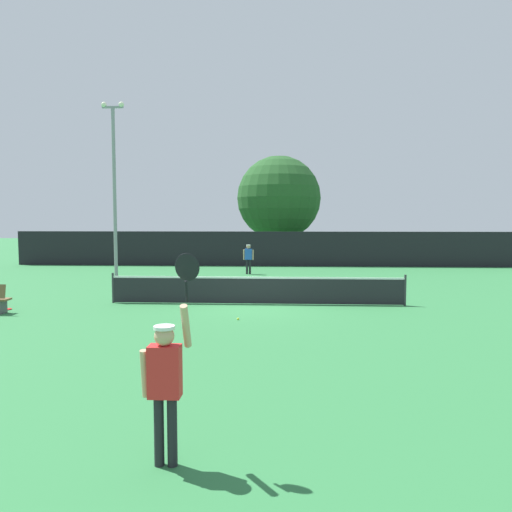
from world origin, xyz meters
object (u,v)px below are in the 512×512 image
player_serving (166,373)px  tennis_ball (238,319)px  light_pole (114,179)px  parked_car_mid (359,247)px  large_tree (279,198)px  parked_car_near (168,248)px  player_receiving (248,256)px  spare_racket (6,309)px

player_serving → tennis_ball: (0.08, 8.47, -1.09)m
light_pole → parked_car_mid: bearing=44.2°
parked_car_mid → tennis_ball: bearing=-109.8°
large_tree → parked_car_near: large_tree is taller
tennis_ball → light_pole: light_pole is taller
large_tree → parked_car_near: 9.30m
player_receiving → parked_car_mid: bearing=-121.8°
player_receiving → tennis_ball: bearing=92.6°
player_serving → light_pole: 20.80m
light_pole → spare_racket: bearing=-92.3°
tennis_ball → parked_car_mid: parked_car_mid is taller
player_serving → large_tree: bearing=87.9°
player_receiving → large_tree: (1.57, 9.81, 3.59)m
player_serving → tennis_ball: size_ratio=37.54×
player_serving → parked_car_mid: (7.49, 33.44, -0.35)m
parked_car_mid → player_serving: bearing=-105.8°
parked_car_near → player_serving: bearing=-75.5°
player_receiving → large_tree: bearing=-99.1°
parked_car_near → parked_car_mid: 15.08m
player_serving → parked_car_near: size_ratio=0.60×
light_pole → player_serving: bearing=-69.1°
parked_car_mid → light_pole: bearing=-139.0°
spare_racket → player_receiving: bearing=56.7°
light_pole → parked_car_near: size_ratio=2.11×
spare_racket → large_tree: (8.77, 20.77, 4.55)m
player_receiving → light_pole: (-6.81, -1.54, 4.07)m
player_receiving → spare_racket: size_ratio=3.10×
tennis_ball → player_receiving: bearing=92.6°
player_receiving → light_pole: 8.08m
player_serving → player_receiving: (-0.47, 20.62, -0.15)m
light_pole → large_tree: size_ratio=1.17×
player_receiving → parked_car_mid: (7.96, 12.82, -0.20)m
tennis_ball → large_tree: large_tree is taller
player_receiving → parked_car_near: parked_car_near is taller
player_receiving → tennis_ball: size_ratio=23.63×
player_serving → parked_car_near: (-7.38, 30.95, -0.35)m
player_serving → large_tree: 30.64m
player_serving → tennis_ball: bearing=89.5°
parked_car_near → parked_car_mid: same height
spare_racket → parked_car_near: 21.31m
player_serving → spare_racket: bearing=128.5°
spare_racket → light_pole: size_ratio=0.06×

